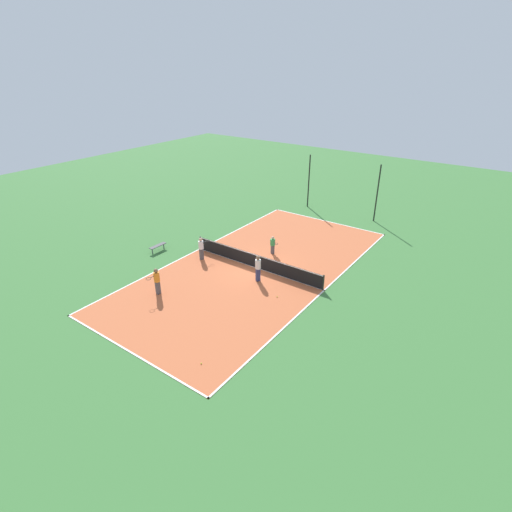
# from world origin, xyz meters

# --- Properties ---
(ground_plane) EXTENTS (80.00, 80.00, 0.00)m
(ground_plane) POSITION_xyz_m (0.00, 0.00, 0.00)
(ground_plane) COLOR #3D7538
(court_surface) EXTENTS (10.49, 21.61, 0.02)m
(court_surface) POSITION_xyz_m (0.00, 0.00, 0.01)
(court_surface) COLOR #C66038
(court_surface) RESTS_ON ground_plane
(tennis_net) EXTENTS (10.29, 0.10, 1.03)m
(tennis_net) POSITION_xyz_m (0.00, 0.00, 0.55)
(tennis_net) COLOR black
(tennis_net) RESTS_ON court_surface
(bench) EXTENTS (0.36, 1.41, 0.45)m
(bench) POSITION_xyz_m (-7.52, -2.05, 0.38)
(bench) COLOR #333338
(bench) RESTS_ON ground_plane
(player_center_orange) EXTENTS (0.36, 0.93, 1.71)m
(player_center_orange) POSITION_xyz_m (-2.87, -6.23, 1.01)
(player_center_orange) COLOR #4C4C51
(player_center_orange) RESTS_ON court_surface
(player_near_white) EXTENTS (0.54, 0.98, 1.65)m
(player_near_white) POSITION_xyz_m (-3.90, -1.20, 0.97)
(player_near_white) COLOR #4C4C51
(player_near_white) RESTS_ON court_surface
(player_far_white) EXTENTS (0.47, 0.47, 1.77)m
(player_far_white) POSITION_xyz_m (1.15, -1.40, 1.05)
(player_far_white) COLOR navy
(player_far_white) RESTS_ON court_surface
(player_far_green) EXTENTS (0.96, 0.79, 1.36)m
(player_far_green) POSITION_xyz_m (-0.28, 2.50, 0.78)
(player_far_green) COLOR #4C4C51
(player_far_green) RESTS_ON court_surface
(tennis_ball_near_net) EXTENTS (0.07, 0.07, 0.07)m
(tennis_ball_near_net) POSITION_xyz_m (3.53, -9.38, 0.06)
(tennis_ball_near_net) COLOR #CCE033
(tennis_ball_near_net) RESTS_ON court_surface
(tennis_ball_right_alley) EXTENTS (0.07, 0.07, 0.07)m
(tennis_ball_right_alley) POSITION_xyz_m (3.25, -2.37, 0.06)
(tennis_ball_right_alley) COLOR #CCE033
(tennis_ball_right_alley) RESTS_ON court_surface
(fence_post_back_left) EXTENTS (0.12, 0.12, 5.01)m
(fence_post_back_left) POSITION_xyz_m (-3.33, 13.29, 2.50)
(fence_post_back_left) COLOR black
(fence_post_back_left) RESTS_ON ground_plane
(fence_post_back_right) EXTENTS (0.12, 0.12, 5.01)m
(fence_post_back_right) POSITION_xyz_m (3.33, 13.29, 2.50)
(fence_post_back_right) COLOR black
(fence_post_back_right) RESTS_ON ground_plane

